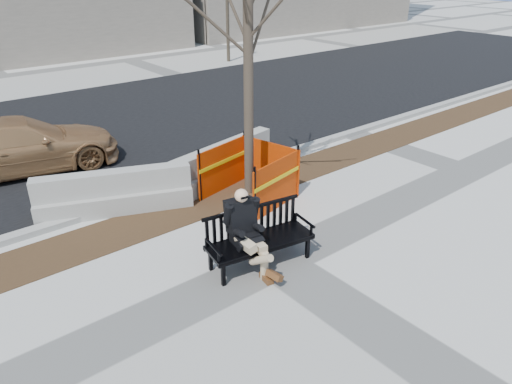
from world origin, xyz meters
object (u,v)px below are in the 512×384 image
Objects in this scene: tree_fence at (249,198)px; sedan at (26,170)px; jersey_barrier_left at (117,210)px; seated_man at (245,266)px; jersey_barrier_right at (224,178)px; bench at (260,263)px.

tree_fence is 1.30× the size of sedan.
jersey_barrier_left is (0.84, -3.38, 0.00)m from sedan.
seated_man is at bearing -129.89° from tree_fence.
sedan is at bearing 126.05° from jersey_barrier_left.
sedan is 4.93m from jersey_barrier_right.
jersey_barrier_right is (3.50, -3.47, 0.00)m from sedan.
sedan is at bearing 123.36° from jersey_barrier_right.
jersey_barrier_left is 1.01× the size of jersey_barrier_right.
bench is 0.31× the size of tree_fence.
tree_fence reaches higher than seated_man.
tree_fence is 5.72m from sedan.
jersey_barrier_right is at bearing 73.77° from bench.
seated_man reaches higher than sedan.
jersey_barrier_left is at bearing 117.55° from bench.
jersey_barrier_right is at bearing 80.97° from tree_fence.
sedan reaches higher than jersey_barrier_right.
seated_man is 3.65m from jersey_barrier_right.
sedan is 1.47× the size of jersey_barrier_right.
seated_man is at bearing -156.64° from sedan.
sedan is at bearing 113.84° from seated_man.
seated_man is 0.31× the size of sedan.
jersey_barrier_left is at bearing 114.00° from seated_man.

